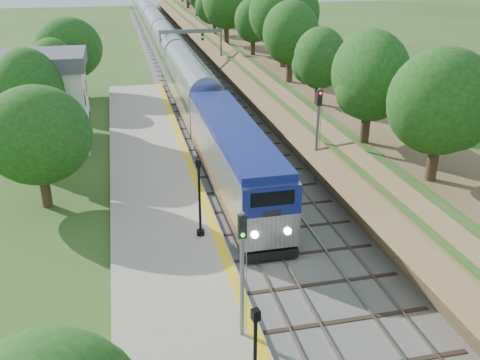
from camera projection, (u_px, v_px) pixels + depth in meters
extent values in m
plane|color=#2D4C19|center=(320.00, 360.00, 22.11)|extent=(320.00, 320.00, 0.00)
cube|color=#4C4944|center=(184.00, 69.00, 76.25)|extent=(9.50, 170.00, 0.12)
cube|color=gray|center=(165.00, 69.00, 75.64)|extent=(0.08, 170.00, 0.16)
cube|color=gray|center=(175.00, 68.00, 75.94)|extent=(0.08, 170.00, 0.16)
cube|color=gray|center=(193.00, 68.00, 76.46)|extent=(0.08, 170.00, 0.16)
cube|color=gray|center=(203.00, 67.00, 76.75)|extent=(0.08, 170.00, 0.16)
cube|color=gray|center=(160.00, 204.00, 35.31)|extent=(6.40, 68.00, 0.38)
cube|color=gold|center=(203.00, 197.00, 35.81)|extent=(0.55, 68.00, 0.01)
cube|color=brown|center=(249.00, 56.00, 77.62)|extent=(9.00, 170.00, 3.00)
cube|color=brown|center=(222.00, 59.00, 76.90)|extent=(4.47, 170.00, 4.54)
cylinder|color=#332316|center=(424.00, 159.00, 31.40)|extent=(0.60, 0.60, 2.62)
sphere|color=#183E10|center=(433.00, 100.00, 29.99)|extent=(5.70, 5.70, 5.70)
cylinder|color=#332316|center=(238.00, 37.00, 76.20)|extent=(0.60, 0.60, 2.62)
sphere|color=#183E10|center=(238.00, 11.00, 74.80)|extent=(5.70, 5.70, 5.70)
cylinder|color=#332316|center=(190.00, 5.00, 121.00)|extent=(0.60, 0.60, 2.62)
cube|color=white|center=(38.00, 109.00, 44.80)|extent=(8.00, 6.00, 6.80)
cube|color=#4A4C51|center=(30.00, 61.00, 43.22)|extent=(8.60, 6.60, 1.20)
cube|color=black|center=(89.00, 130.00, 44.63)|extent=(0.05, 1.10, 1.30)
cube|color=black|center=(90.00, 118.00, 47.86)|extent=(0.05, 1.10, 1.30)
cube|color=black|center=(85.00, 97.00, 43.53)|extent=(0.05, 1.10, 1.30)
cube|color=black|center=(86.00, 87.00, 46.75)|extent=(0.05, 1.10, 1.30)
cylinder|color=slate|center=(161.00, 55.00, 69.86)|extent=(0.24, 0.24, 6.20)
cylinder|color=slate|center=(221.00, 52.00, 71.49)|extent=(0.24, 0.24, 6.20)
cube|color=slate|center=(191.00, 31.00, 69.55)|extent=(8.40, 0.25, 0.50)
cube|color=black|center=(172.00, 38.00, 69.20)|extent=(0.30, 0.20, 0.90)
cube|color=black|center=(202.00, 37.00, 70.02)|extent=(0.30, 0.20, 0.90)
cylinder|color=#332316|center=(62.00, 147.00, 42.48)|extent=(0.60, 0.60, 2.45)
sphere|color=#183E10|center=(57.00, 106.00, 41.17)|extent=(5.32, 5.32, 5.32)
cylinder|color=#332316|center=(74.00, 98.00, 56.81)|extent=(0.60, 0.60, 2.45)
sphere|color=#183E10|center=(70.00, 66.00, 55.50)|extent=(5.32, 5.32, 5.32)
cube|color=black|center=(233.00, 185.00, 37.18)|extent=(2.93, 18.35, 0.64)
cube|color=#B7BAC1|center=(233.00, 156.00, 36.35)|extent=(3.18, 19.11, 3.61)
cube|color=navy|center=(233.00, 127.00, 35.54)|extent=(3.06, 18.35, 0.47)
cube|color=navy|center=(272.00, 202.00, 27.36)|extent=(3.15, 0.10, 1.59)
cube|color=black|center=(273.00, 199.00, 27.24)|extent=(2.34, 0.06, 0.80)
cube|color=#9E1D0F|center=(233.00, 173.00, 36.83)|extent=(3.20, 18.73, 0.11)
cube|color=#B7BAC1|center=(191.00, 90.00, 55.10)|extent=(3.18, 21.23, 4.14)
cube|color=#B7BAC1|center=(169.00, 54.00, 74.67)|extent=(3.18, 21.23, 4.14)
cube|color=#B7BAC1|center=(157.00, 32.00, 94.23)|extent=(3.18, 21.23, 4.14)
cube|color=#B7BAC1|center=(148.00, 18.00, 113.80)|extent=(3.18, 21.23, 4.14)
cube|color=#B7BAC1|center=(142.00, 9.00, 133.36)|extent=(3.18, 21.23, 4.14)
cube|color=#B7BAC1|center=(138.00, 1.00, 152.92)|extent=(3.18, 21.23, 4.14)
cube|color=black|center=(256.00, 315.00, 17.73)|extent=(0.32, 0.32, 0.38)
cube|color=silver|center=(256.00, 315.00, 17.73)|extent=(0.23, 0.23, 0.29)
cylinder|color=black|center=(201.00, 232.00, 31.00)|extent=(0.47, 0.47, 0.32)
cylinder|color=black|center=(200.00, 200.00, 30.19)|extent=(0.15, 0.15, 4.13)
cube|color=black|center=(198.00, 163.00, 29.29)|extent=(0.34, 0.34, 0.42)
cube|color=silver|center=(198.00, 163.00, 29.29)|extent=(0.24, 0.24, 0.32)
cylinder|color=slate|center=(242.00, 276.00, 21.86)|extent=(0.18, 0.18, 5.86)
cube|color=black|center=(242.00, 226.00, 20.95)|extent=(0.34, 0.22, 1.01)
cylinder|color=#0CE526|center=(243.00, 228.00, 20.83)|extent=(0.16, 0.06, 0.16)
cylinder|color=slate|center=(317.00, 136.00, 37.77)|extent=(0.20, 0.20, 6.83)
cube|color=black|center=(319.00, 98.00, 36.68)|extent=(0.37, 0.24, 1.10)
cylinder|color=#FF0C0C|center=(320.00, 98.00, 36.55)|extent=(0.18, 0.07, 0.18)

